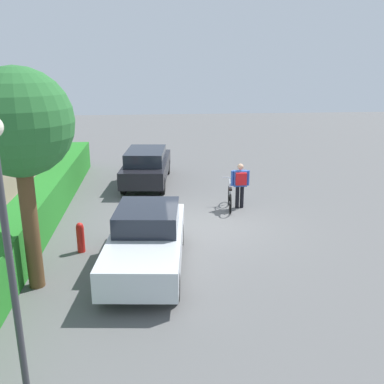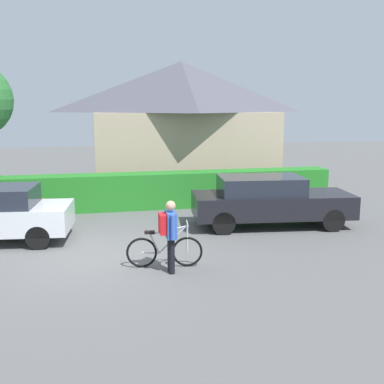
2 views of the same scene
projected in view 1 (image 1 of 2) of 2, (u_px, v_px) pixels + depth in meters
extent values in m
plane|color=#595959|center=(208.00, 225.00, 13.03)|extent=(60.00, 60.00, 0.00)
cube|color=#247824|center=(37.00, 212.00, 12.39)|extent=(16.46, 0.90, 1.20)
cube|color=silver|center=(147.00, 245.00, 10.10)|extent=(4.33, 2.10, 0.65)
cube|color=#1E232D|center=(148.00, 217.00, 10.28)|extent=(1.91, 1.64, 0.49)
cylinder|color=black|center=(125.00, 234.00, 11.56)|extent=(0.60, 0.24, 0.59)
cylinder|color=black|center=(180.00, 234.00, 11.55)|extent=(0.60, 0.24, 0.59)
cylinder|color=black|center=(104.00, 287.00, 8.84)|extent=(0.60, 0.24, 0.59)
cylinder|color=black|center=(175.00, 287.00, 8.83)|extent=(0.60, 0.24, 0.59)
cube|color=black|center=(147.00, 168.00, 17.45)|extent=(4.68, 2.13, 0.65)
cube|color=#1E232D|center=(146.00, 156.00, 16.95)|extent=(2.49, 1.70, 0.50)
cylinder|color=black|center=(135.00, 167.00, 19.02)|extent=(0.65, 0.25, 0.63)
cylinder|color=black|center=(168.00, 167.00, 19.01)|extent=(0.65, 0.25, 0.63)
cylinder|color=black|center=(123.00, 186.00, 16.08)|extent=(0.65, 0.25, 0.63)
cylinder|color=black|center=(163.00, 186.00, 16.07)|extent=(0.65, 0.25, 0.63)
torus|color=black|center=(229.00, 195.00, 14.88)|extent=(0.67, 0.14, 0.67)
torus|color=black|center=(230.00, 204.00, 13.94)|extent=(0.67, 0.14, 0.67)
cylinder|color=silver|center=(230.00, 189.00, 14.51)|extent=(0.64, 0.13, 0.65)
cylinder|color=silver|center=(230.00, 196.00, 14.15)|extent=(0.23, 0.07, 0.45)
cylinder|color=silver|center=(230.00, 185.00, 14.33)|extent=(0.76, 0.14, 0.20)
cylinder|color=silver|center=(230.00, 202.00, 14.12)|extent=(0.38, 0.09, 0.05)
cylinder|color=silver|center=(229.00, 187.00, 14.80)|extent=(0.04, 0.04, 0.61)
cube|color=black|center=(230.00, 189.00, 13.98)|extent=(0.23, 0.13, 0.06)
cylinder|color=silver|center=(230.00, 177.00, 14.70)|extent=(0.10, 0.50, 0.03)
cylinder|color=black|center=(237.00, 197.00, 14.51)|extent=(0.13, 0.13, 0.76)
cylinder|color=black|center=(242.00, 197.00, 14.52)|extent=(0.13, 0.13, 0.76)
cube|color=#3359B2|center=(240.00, 178.00, 14.32)|extent=(0.20, 0.45, 0.54)
sphere|color=tan|center=(241.00, 167.00, 14.21)|extent=(0.21, 0.21, 0.21)
cylinder|color=#3359B2|center=(232.00, 178.00, 14.30)|extent=(0.09, 0.09, 0.51)
cylinder|color=#3359B2|center=(248.00, 178.00, 14.34)|extent=(0.09, 0.09, 0.51)
cube|color=red|center=(241.00, 179.00, 14.16)|extent=(0.16, 0.36, 0.41)
cylinder|color=#38383D|center=(12.00, 278.00, 5.79)|extent=(0.10, 0.10, 3.87)
cylinder|color=brown|center=(30.00, 223.00, 9.05)|extent=(0.34, 0.34, 2.96)
sphere|color=#2A6A30|center=(18.00, 122.00, 8.43)|extent=(2.19, 2.19, 2.19)
cylinder|color=red|center=(81.00, 239.00, 11.09)|extent=(0.20, 0.20, 0.70)
sphere|color=red|center=(80.00, 226.00, 10.98)|extent=(0.18, 0.18, 0.18)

